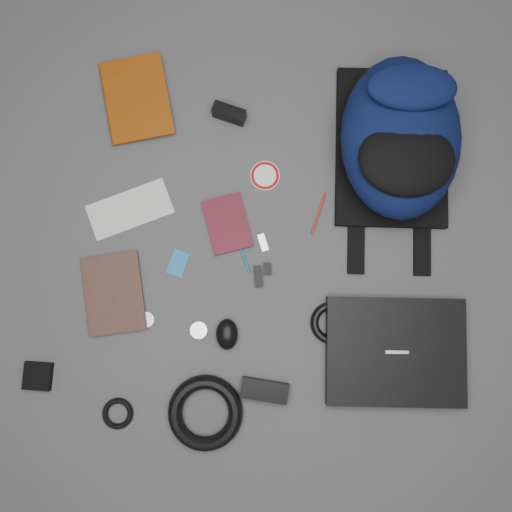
{
  "coord_description": "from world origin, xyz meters",
  "views": [
    {
      "loc": [
        0.0,
        -0.12,
        1.45
      ],
      "look_at": [
        0.0,
        0.0,
        0.02
      ],
      "focal_mm": 35.0,
      "sensor_mm": 36.0,
      "label": 1
    }
  ],
  "objects_px": {
    "mouse": "(227,334)",
    "power_brick": "(265,390)",
    "laptop": "(395,351)",
    "comic_book": "(85,298)",
    "pouch": "(38,376)",
    "dvd_case": "(227,224)",
    "textbook_red": "(105,105)",
    "backpack": "(400,138)",
    "compact_camera": "(229,114)"
  },
  "relations": [
    {
      "from": "mouse",
      "to": "power_brick",
      "type": "height_order",
      "value": "mouse"
    },
    {
      "from": "textbook_red",
      "to": "pouch",
      "type": "height_order",
      "value": "textbook_red"
    },
    {
      "from": "textbook_red",
      "to": "pouch",
      "type": "bearing_deg",
      "value": -113.21
    },
    {
      "from": "backpack",
      "to": "compact_camera",
      "type": "height_order",
      "value": "backpack"
    },
    {
      "from": "textbook_red",
      "to": "compact_camera",
      "type": "relative_size",
      "value": 2.63
    },
    {
      "from": "dvd_case",
      "to": "power_brick",
      "type": "distance_m",
      "value": 0.49
    },
    {
      "from": "comic_book",
      "to": "power_brick",
      "type": "distance_m",
      "value": 0.58
    },
    {
      "from": "pouch",
      "to": "dvd_case",
      "type": "bearing_deg",
      "value": 41.43
    },
    {
      "from": "textbook_red",
      "to": "comic_book",
      "type": "bearing_deg",
      "value": -105.39
    },
    {
      "from": "power_brick",
      "to": "pouch",
      "type": "bearing_deg",
      "value": -174.3
    },
    {
      "from": "comic_book",
      "to": "dvd_case",
      "type": "distance_m",
      "value": 0.46
    },
    {
      "from": "textbook_red",
      "to": "dvd_case",
      "type": "distance_m",
      "value": 0.51
    },
    {
      "from": "textbook_red",
      "to": "power_brick",
      "type": "xyz_separation_m",
      "value": [
        0.51,
        -0.81,
        0.0
      ]
    },
    {
      "from": "backpack",
      "to": "comic_book",
      "type": "height_order",
      "value": "backpack"
    },
    {
      "from": "laptop",
      "to": "textbook_red",
      "type": "distance_m",
      "value": 1.11
    },
    {
      "from": "backpack",
      "to": "laptop",
      "type": "bearing_deg",
      "value": -88.84
    },
    {
      "from": "laptop",
      "to": "pouch",
      "type": "xyz_separation_m",
      "value": [
        -1.01,
        -0.11,
        -0.01
      ]
    },
    {
      "from": "laptop",
      "to": "power_brick",
      "type": "height_order",
      "value": "laptop"
    },
    {
      "from": "dvd_case",
      "to": "textbook_red",
      "type": "bearing_deg",
      "value": 121.34
    },
    {
      "from": "textbook_red",
      "to": "comic_book",
      "type": "xyz_separation_m",
      "value": [
        -0.02,
        -0.57,
        -0.01
      ]
    },
    {
      "from": "pouch",
      "to": "mouse",
      "type": "bearing_deg",
      "value": 14.65
    },
    {
      "from": "laptop",
      "to": "mouse",
      "type": "distance_m",
      "value": 0.48
    },
    {
      "from": "laptop",
      "to": "comic_book",
      "type": "xyz_separation_m",
      "value": [
        -0.89,
        0.12,
        -0.01
      ]
    },
    {
      "from": "comic_book",
      "to": "mouse",
      "type": "height_order",
      "value": "mouse"
    },
    {
      "from": "compact_camera",
      "to": "pouch",
      "type": "bearing_deg",
      "value": -106.26
    },
    {
      "from": "compact_camera",
      "to": "power_brick",
      "type": "bearing_deg",
      "value": -63.51
    },
    {
      "from": "compact_camera",
      "to": "mouse",
      "type": "distance_m",
      "value": 0.64
    },
    {
      "from": "mouse",
      "to": "pouch",
      "type": "height_order",
      "value": "mouse"
    },
    {
      "from": "compact_camera",
      "to": "power_brick",
      "type": "xyz_separation_m",
      "value": [
        0.13,
        -0.8,
        -0.01
      ]
    },
    {
      "from": "comic_book",
      "to": "power_brick",
      "type": "bearing_deg",
      "value": -35.18
    },
    {
      "from": "laptop",
      "to": "mouse",
      "type": "relative_size",
      "value": 4.47
    },
    {
      "from": "laptop",
      "to": "comic_book",
      "type": "relative_size",
      "value": 1.71
    },
    {
      "from": "compact_camera",
      "to": "pouch",
      "type": "relative_size",
      "value": 1.24
    },
    {
      "from": "dvd_case",
      "to": "mouse",
      "type": "relative_size",
      "value": 1.88
    },
    {
      "from": "laptop",
      "to": "compact_camera",
      "type": "height_order",
      "value": "compact_camera"
    },
    {
      "from": "pouch",
      "to": "backpack",
      "type": "bearing_deg",
      "value": 35.25
    },
    {
      "from": "mouse",
      "to": "power_brick",
      "type": "xyz_separation_m",
      "value": [
        0.11,
        -0.15,
        -0.01
      ]
    },
    {
      "from": "textbook_red",
      "to": "dvd_case",
      "type": "height_order",
      "value": "textbook_red"
    },
    {
      "from": "comic_book",
      "to": "mouse",
      "type": "xyz_separation_m",
      "value": [
        0.41,
        -0.09,
        0.01
      ]
    },
    {
      "from": "textbook_red",
      "to": "power_brick",
      "type": "distance_m",
      "value": 0.96
    },
    {
      "from": "backpack",
      "to": "comic_book",
      "type": "relative_size",
      "value": 2.25
    },
    {
      "from": "backpack",
      "to": "dvd_case",
      "type": "xyz_separation_m",
      "value": [
        -0.48,
        -0.24,
        -0.1
      ]
    },
    {
      "from": "backpack",
      "to": "power_brick",
      "type": "relative_size",
      "value": 3.85
    },
    {
      "from": "laptop",
      "to": "dvd_case",
      "type": "xyz_separation_m",
      "value": [
        -0.49,
        0.35,
        -0.01
      ]
    },
    {
      "from": "backpack",
      "to": "laptop",
      "type": "distance_m",
      "value": 0.6
    },
    {
      "from": "backpack",
      "to": "comic_book",
      "type": "distance_m",
      "value": 1.0
    },
    {
      "from": "power_brick",
      "to": "comic_book",
      "type": "bearing_deg",
      "value": 162.36
    },
    {
      "from": "backpack",
      "to": "compact_camera",
      "type": "distance_m",
      "value": 0.5
    },
    {
      "from": "comic_book",
      "to": "mouse",
      "type": "distance_m",
      "value": 0.42
    },
    {
      "from": "laptop",
      "to": "textbook_red",
      "type": "xyz_separation_m",
      "value": [
        -0.87,
        0.69,
        -0.01
      ]
    }
  ]
}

